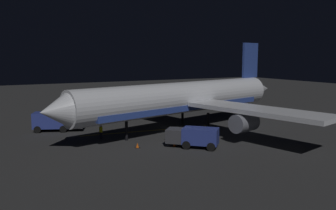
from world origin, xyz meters
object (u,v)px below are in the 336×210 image
(airliner, at_px, (185,99))
(traffic_cone_under_wing, at_px, (167,138))
(catering_truck, at_px, (194,137))
(ground_crew_worker, at_px, (101,132))
(traffic_cone_near_left, at_px, (137,146))
(traffic_cone_far, at_px, (174,145))
(baggage_truck, at_px, (56,121))
(traffic_cone_near_right, at_px, (187,138))

(airliner, distance_m, traffic_cone_under_wing, 7.55)
(catering_truck, relative_size, traffic_cone_under_wing, 9.85)
(ground_crew_worker, xyz_separation_m, traffic_cone_near_left, (-5.71, -2.27, -0.64))
(traffic_cone_far, bearing_deg, baggage_truck, 34.24)
(ground_crew_worker, bearing_deg, baggage_truck, 27.66)
(ground_crew_worker, distance_m, traffic_cone_near_left, 6.17)
(catering_truck, bearing_deg, traffic_cone_near_right, -17.17)
(airliner, height_order, catering_truck, airliner)
(airliner, bearing_deg, baggage_truck, 66.03)
(ground_crew_worker, bearing_deg, traffic_cone_near_left, -158.27)
(baggage_truck, bearing_deg, traffic_cone_near_right, -134.13)
(traffic_cone_near_right, bearing_deg, traffic_cone_under_wing, 59.78)
(traffic_cone_near_left, height_order, traffic_cone_near_right, same)
(traffic_cone_near_left, bearing_deg, catering_truck, -116.22)
(ground_crew_worker, distance_m, traffic_cone_far, 9.39)
(traffic_cone_far, bearing_deg, traffic_cone_near_right, -52.84)
(baggage_truck, xyz_separation_m, traffic_cone_far, (-14.40, -9.80, -1.04))
(baggage_truck, bearing_deg, airliner, -113.97)
(catering_truck, distance_m, traffic_cone_near_left, 6.22)
(catering_truck, height_order, traffic_cone_far, catering_truck)
(baggage_truck, height_order, traffic_cone_near_left, baggage_truck)
(airliner, height_order, traffic_cone_far, airliner)
(catering_truck, xyz_separation_m, traffic_cone_far, (1.24, 1.78, -0.89))
(traffic_cone_near_left, distance_m, traffic_cone_far, 4.02)
(catering_truck, distance_m, traffic_cone_far, 2.35)
(airliner, bearing_deg, traffic_cone_under_wing, 130.20)
(airliner, relative_size, catering_truck, 7.25)
(traffic_cone_near_left, distance_m, traffic_cone_near_right, 6.61)
(ground_crew_worker, relative_size, traffic_cone_near_left, 3.16)
(airliner, bearing_deg, traffic_cone_near_left, 122.49)
(catering_truck, relative_size, ground_crew_worker, 3.11)
(traffic_cone_near_right, distance_m, traffic_cone_under_wing, 2.36)
(baggage_truck, bearing_deg, traffic_cone_near_left, -154.89)
(baggage_truck, distance_m, traffic_cone_under_wing, 15.35)
(traffic_cone_under_wing, bearing_deg, airliner, -49.80)
(traffic_cone_near_left, bearing_deg, traffic_cone_far, -111.54)
(airliner, xyz_separation_m, traffic_cone_near_left, (-6.02, 9.46, -3.92))
(traffic_cone_far, bearing_deg, traffic_cone_under_wing, -13.30)
(ground_crew_worker, bearing_deg, catering_truck, -137.21)
(traffic_cone_far, bearing_deg, airliner, -37.31)
(traffic_cone_under_wing, bearing_deg, ground_crew_worker, 60.52)
(traffic_cone_near_right, bearing_deg, traffic_cone_near_left, 95.80)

